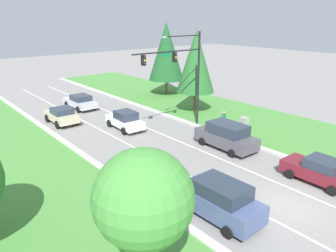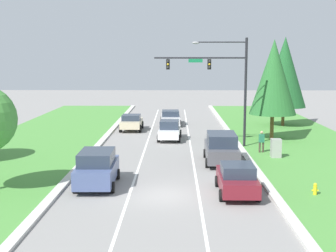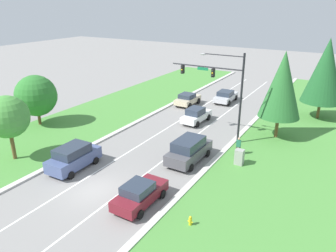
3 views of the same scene
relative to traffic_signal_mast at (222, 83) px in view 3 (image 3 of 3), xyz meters
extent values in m
plane|color=gray|center=(-4.10, -13.37, -5.66)|extent=(160.00, 160.00, 0.00)
cube|color=beige|center=(1.55, -13.37, -5.58)|extent=(0.50, 90.00, 0.15)
cube|color=beige|center=(-9.75, -13.37, -5.58)|extent=(0.50, 90.00, 0.15)
cube|color=#4C8E3D|center=(6.80, -13.37, -5.62)|extent=(10.00, 90.00, 0.08)
cube|color=#4C8E3D|center=(-15.00, -13.37, -5.62)|extent=(10.00, 90.00, 0.08)
cube|color=white|center=(-5.90, -13.37, -5.65)|extent=(0.14, 81.00, 0.01)
cube|color=white|center=(-2.30, -13.37, -5.65)|extent=(0.14, 81.00, 0.01)
cylinder|color=black|center=(1.96, 0.01, -1.36)|extent=(0.20, 0.20, 8.59)
cylinder|color=black|center=(-1.61, 0.01, 1.39)|extent=(7.15, 0.12, 0.12)
cube|color=#147042|center=(-1.97, 0.01, 1.17)|extent=(1.10, 0.04, 0.28)
cylinder|color=black|center=(-0.01, 0.01, 2.59)|extent=(3.93, 0.09, 0.09)
ellipsoid|color=gray|center=(-1.97, 0.01, 2.54)|extent=(0.56, 0.28, 0.20)
cube|color=black|center=(-0.90, 0.01, 0.89)|extent=(0.28, 0.32, 0.80)
sphere|color=#2D2D2D|center=(-0.90, -0.16, 1.12)|extent=(0.16, 0.16, 0.16)
sphere|color=yellow|center=(-0.90, -0.16, 0.89)|extent=(0.16, 0.16, 0.16)
sphere|color=#2D2D2D|center=(-0.90, -0.16, 0.65)|extent=(0.16, 0.16, 0.16)
cube|color=black|center=(-4.12, 0.01, 0.89)|extent=(0.28, 0.32, 0.80)
sphere|color=#2D2D2D|center=(-4.12, -0.16, 1.12)|extent=(0.16, 0.16, 0.16)
sphere|color=yellow|center=(-4.12, -0.16, 0.89)|extent=(0.16, 0.16, 0.16)
sphere|color=#2D2D2D|center=(-4.12, -0.16, 0.65)|extent=(0.16, 0.16, 0.16)
cube|color=#4C4C51|center=(-0.41, -5.60, -4.89)|extent=(2.18, 5.04, 0.91)
cube|color=#283342|center=(-0.41, -5.73, -4.04)|extent=(1.93, 3.04, 0.81)
cylinder|color=black|center=(0.64, -4.08, -5.35)|extent=(0.25, 0.62, 0.62)
cylinder|color=black|center=(-1.39, -4.03, -5.35)|extent=(0.25, 0.62, 0.62)
cylinder|color=black|center=(0.58, -7.18, -5.35)|extent=(0.25, 0.62, 0.62)
cylinder|color=black|center=(-1.46, -7.13, -5.35)|extent=(0.25, 0.62, 0.62)
cube|color=#475684|center=(-7.84, -11.57, -4.87)|extent=(2.08, 4.62, 0.97)
cube|color=#283342|center=(-7.84, -11.69, -4.02)|extent=(1.84, 2.78, 0.71)
cylinder|color=black|center=(-6.90, -10.13, -5.35)|extent=(0.25, 0.62, 0.61)
cylinder|color=black|center=(-8.84, -10.18, -5.35)|extent=(0.25, 0.62, 0.61)
cylinder|color=black|center=(-6.84, -12.97, -5.35)|extent=(0.25, 0.62, 0.61)
cylinder|color=black|center=(-8.78, -13.01, -5.35)|extent=(0.25, 0.62, 0.61)
cube|color=white|center=(-4.02, 3.31, -4.98)|extent=(1.93, 4.46, 0.69)
cube|color=#283342|center=(-4.04, 3.04, -4.29)|extent=(1.65, 2.04, 0.70)
cylinder|color=black|center=(-3.11, 4.62, -5.32)|extent=(0.27, 0.69, 0.68)
cylinder|color=black|center=(-4.81, 4.70, -5.32)|extent=(0.27, 0.69, 0.68)
cylinder|color=black|center=(-3.23, 1.91, -5.32)|extent=(0.27, 0.69, 0.68)
cylinder|color=black|center=(-4.94, 1.99, -5.32)|extent=(0.27, 0.69, 0.68)
cube|color=maroon|center=(-0.31, -12.97, -4.99)|extent=(1.88, 4.35, 0.73)
cube|color=#283342|center=(-0.31, -13.23, -4.33)|extent=(1.67, 1.97, 0.59)
cylinder|color=black|center=(0.60, -11.64, -5.35)|extent=(0.25, 0.61, 0.61)
cylinder|color=black|center=(-1.20, -11.62, -5.35)|extent=(0.25, 0.61, 0.61)
cylinder|color=black|center=(0.58, -14.33, -5.35)|extent=(0.25, 0.61, 0.61)
cylinder|color=black|center=(-1.22, -14.31, -5.35)|extent=(0.25, 0.61, 0.61)
cube|color=beige|center=(-7.83, 8.56, -4.95)|extent=(1.92, 4.18, 0.67)
cube|color=#283342|center=(-7.83, 8.31, -4.35)|extent=(1.72, 1.88, 0.54)
cylinder|color=black|center=(-6.89, 9.85, -5.28)|extent=(0.24, 0.75, 0.75)
cylinder|color=black|center=(-8.75, 9.86, -5.28)|extent=(0.24, 0.75, 0.75)
cylinder|color=black|center=(-6.90, 7.26, -5.28)|extent=(0.24, 0.75, 0.75)
cylinder|color=black|center=(-8.77, 7.27, -5.28)|extent=(0.24, 0.75, 0.75)
cube|color=silver|center=(-4.06, 12.49, -4.99)|extent=(2.04, 4.72, 0.64)
cube|color=#283342|center=(-4.05, 12.21, -4.38)|extent=(1.79, 2.14, 0.57)
cylinder|color=black|center=(-3.14, 13.96, -5.31)|extent=(0.25, 0.70, 0.69)
cylinder|color=black|center=(-5.04, 13.92, -5.31)|extent=(0.25, 0.70, 0.69)
cylinder|color=black|center=(-3.08, 11.06, -5.31)|extent=(0.25, 0.70, 0.69)
cylinder|color=black|center=(-4.98, 11.02, -5.31)|extent=(0.25, 0.70, 0.69)
cube|color=#9E9E99|center=(3.57, -4.23, -4.96)|extent=(0.70, 0.60, 1.40)
cylinder|color=#42382D|center=(2.74, -2.50, -5.24)|extent=(0.14, 0.14, 0.84)
cylinder|color=#42382D|center=(3.00, -2.47, -5.24)|extent=(0.14, 0.14, 0.84)
cube|color=#287556|center=(2.87, -2.48, -4.52)|extent=(0.40, 0.26, 0.60)
sphere|color=tan|center=(2.87, -2.48, -4.08)|extent=(0.22, 0.22, 0.22)
cylinder|color=gold|center=(3.65, -13.36, -5.38)|extent=(0.20, 0.20, 0.55)
sphere|color=gold|center=(3.65, -13.36, -5.05)|extent=(0.18, 0.18, 0.18)
cylinder|color=gold|center=(3.53, -13.36, -5.36)|extent=(0.10, 0.09, 0.09)
cylinder|color=gold|center=(3.77, -13.36, -5.36)|extent=(0.10, 0.09, 0.09)
cylinder|color=brown|center=(7.61, 11.53, -4.64)|extent=(0.32, 0.32, 2.04)
cone|color=#1E5628|center=(7.61, 11.53, -0.04)|extent=(4.47, 4.47, 7.15)
cylinder|color=brown|center=(-13.48, -13.03, -4.38)|extent=(0.32, 0.32, 2.56)
sphere|color=#47933D|center=(-13.48, -13.03, -1.76)|extent=(3.56, 3.56, 3.56)
cylinder|color=brown|center=(4.80, 3.29, -4.53)|extent=(0.32, 0.32, 2.26)
cone|color=#28662D|center=(4.80, 3.29, -0.22)|extent=(3.97, 3.97, 6.36)
cylinder|color=brown|center=(-18.52, -6.25, -4.82)|extent=(0.32, 0.32, 1.68)
sphere|color=#2D752D|center=(-18.52, -6.25, -2.32)|extent=(4.42, 4.42, 4.42)
camera|label=1|loc=(-19.07, -21.11, 4.13)|focal=35.00mm
camera|label=2|loc=(-3.51, -36.70, 1.36)|focal=50.00mm
camera|label=3|loc=(10.83, -28.24, 7.20)|focal=35.00mm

